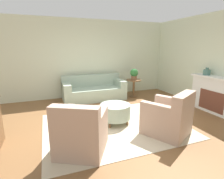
# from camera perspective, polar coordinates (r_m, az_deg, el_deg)

# --- Properties ---
(ground_plane) EXTENTS (16.00, 16.00, 0.00)m
(ground_plane) POSITION_cam_1_polar(r_m,az_deg,el_deg) (4.23, 0.75, -11.75)
(ground_plane) COLOR brown
(wall_back) EXTENTS (9.69, 0.12, 2.80)m
(wall_back) POSITION_cam_1_polar(r_m,az_deg,el_deg) (6.63, -8.59, 9.90)
(wall_back) COLOR beige
(wall_back) RESTS_ON ground_plane
(wall_right) EXTENTS (0.12, 10.37, 2.80)m
(wall_right) POSITION_cam_1_polar(r_m,az_deg,el_deg) (5.87, 32.06, 7.53)
(wall_right) COLOR beige
(wall_right) RESTS_ON ground_plane
(rug) EXTENTS (3.19, 2.55, 0.01)m
(rug) POSITION_cam_1_polar(r_m,az_deg,el_deg) (4.23, 0.75, -11.69)
(rug) COLOR beige
(rug) RESTS_ON ground_plane
(couch) EXTENTS (2.16, 0.92, 0.84)m
(couch) POSITION_cam_1_polar(r_m,az_deg,el_deg) (6.27, -5.96, -0.35)
(couch) COLOR #9EB29E
(couch) RESTS_ON ground_plane
(armchair_left) EXTENTS (1.10, 1.13, 0.94)m
(armchair_left) POSITION_cam_1_polar(r_m,az_deg,el_deg) (3.17, -10.03, -13.82)
(armchair_left) COLOR tan
(armchair_left) RESTS_ON rug
(armchair_right) EXTENTS (1.10, 1.13, 0.94)m
(armchair_right) POSITION_cam_1_polar(r_m,az_deg,el_deg) (3.91, 18.07, -8.87)
(armchair_right) COLOR tan
(armchair_right) RESTS_ON rug
(ottoman_table) EXTENTS (0.73, 0.73, 0.47)m
(ottoman_table) POSITION_cam_1_polar(r_m,az_deg,el_deg) (4.27, 1.06, -7.13)
(ottoman_table) COLOR #9EB29E
(ottoman_table) RESTS_ON rug
(side_table) EXTENTS (0.55, 0.55, 0.65)m
(side_table) POSITION_cam_1_polar(r_m,az_deg,el_deg) (6.55, 7.11, 1.46)
(side_table) COLOR brown
(side_table) RESTS_ON ground_plane
(fireplace) EXTENTS (0.44, 1.53, 1.02)m
(fireplace) POSITION_cam_1_polar(r_m,az_deg,el_deg) (5.69, 30.97, -1.32)
(fireplace) COLOR white
(fireplace) RESTS_ON ground_plane
(vase_mantel_near) EXTENTS (0.20, 0.20, 0.22)m
(vase_mantel_near) POSITION_cam_1_polar(r_m,az_deg,el_deg) (5.83, 28.55, 5.02)
(vase_mantel_near) COLOR #477066
(vase_mantel_near) RESTS_ON fireplace
(potted_plant_on_side_table) EXTENTS (0.29, 0.29, 0.40)m
(potted_plant_on_side_table) POSITION_cam_1_polar(r_m,az_deg,el_deg) (6.47, 7.22, 5.13)
(potted_plant_on_side_table) COLOR brown
(potted_plant_on_side_table) RESTS_ON side_table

